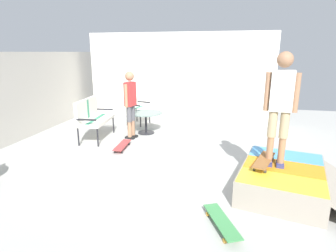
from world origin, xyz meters
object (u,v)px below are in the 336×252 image
(person_skater, at_px, (281,101))
(skateboard_by_bench, at_px, (122,145))
(skateboard_spare, at_px, (222,221))
(patio_table, at_px, (146,119))
(patio_chair_near_house, at_px, (135,104))
(skateboard_on_ramp, at_px, (264,160))
(patio_bench, at_px, (92,115))
(person_watching, at_px, (130,100))
(skate_ramp, at_px, (284,179))

(person_skater, xyz_separation_m, skateboard_by_bench, (1.32, 3.05, -1.35))
(skateboard_by_bench, bearing_deg, person_skater, -113.43)
(person_skater, height_order, skateboard_spare, person_skater)
(patio_table, xyz_separation_m, skateboard_spare, (-3.86, -2.11, -0.32))
(patio_chair_near_house, distance_m, skateboard_by_bench, 2.37)
(skateboard_by_bench, relative_size, skateboard_spare, 1.00)
(patio_chair_near_house, bearing_deg, patio_table, -146.65)
(patio_chair_near_house, xyz_separation_m, skateboard_by_bench, (-2.26, -0.44, -0.53))
(skateboard_by_bench, xyz_separation_m, skateboard_spare, (-2.52, -2.28, 0.00))
(person_skater, xyz_separation_m, skateboard_on_ramp, (-0.05, 0.16, -0.93))
(patio_table, bearing_deg, skateboard_spare, -151.27)
(patio_bench, xyz_separation_m, patio_chair_near_house, (1.67, -0.57, -0.00))
(person_watching, height_order, skateboard_spare, person_watching)
(patio_chair_near_house, height_order, skateboard_by_bench, patio_chair_near_house)
(skate_ramp, xyz_separation_m, patio_bench, (1.95, 4.22, 0.41))
(skateboard_spare, bearing_deg, person_watching, 35.05)
(skateboard_spare, bearing_deg, patio_table, 28.73)
(skate_ramp, xyz_separation_m, person_skater, (0.03, 0.16, 1.22))
(patio_chair_near_house, xyz_separation_m, person_skater, (-3.59, -3.49, 0.82))
(person_watching, relative_size, person_skater, 0.97)
(patio_bench, xyz_separation_m, skateboard_by_bench, (-0.59, -1.01, -0.53))
(skate_ramp, height_order, person_watching, person_watching)
(skate_ramp, bearing_deg, patio_bench, 65.27)
(patio_chair_near_house, distance_m, skateboard_on_ramp, 4.93)
(patio_bench, relative_size, skateboard_by_bench, 1.60)
(patio_chair_near_house, relative_size, person_skater, 0.59)
(skate_ramp, height_order, patio_bench, patio_bench)
(patio_chair_near_house, relative_size, skateboard_spare, 1.26)
(person_watching, distance_m, person_skater, 3.83)
(person_watching, height_order, skateboard_by_bench, person_watching)
(patio_chair_near_house, relative_size, patio_table, 1.13)
(patio_chair_near_house, xyz_separation_m, skateboard_on_ramp, (-3.64, -3.33, -0.11))
(skateboard_by_bench, bearing_deg, patio_table, -7.22)
(patio_bench, bearing_deg, patio_chair_near_house, -18.91)
(skate_ramp, bearing_deg, skateboard_on_ramp, 93.48)
(patio_table, distance_m, person_watching, 0.79)
(person_skater, xyz_separation_m, skateboard_spare, (-1.20, 0.77, -1.35))
(patio_bench, relative_size, person_watching, 0.77)
(skateboard_by_bench, height_order, skateboard_spare, same)
(skate_ramp, distance_m, patio_bench, 4.67)
(patio_chair_near_house, bearing_deg, skateboard_spare, -150.34)
(skateboard_spare, relative_size, skateboard_on_ramp, 0.99)
(skate_ramp, xyz_separation_m, skateboard_spare, (-1.16, 0.93, -0.12))
(person_skater, bearing_deg, skateboard_by_bench, 66.57)
(skateboard_by_bench, bearing_deg, patio_chair_near_house, 10.96)
(skate_ramp, height_order, patio_chair_near_house, patio_chair_near_house)
(patio_bench, height_order, patio_table, patio_bench)
(skateboard_spare, distance_m, skateboard_on_ramp, 1.36)
(patio_chair_near_house, bearing_deg, skateboard_by_bench, -169.04)
(person_skater, bearing_deg, patio_bench, 64.79)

